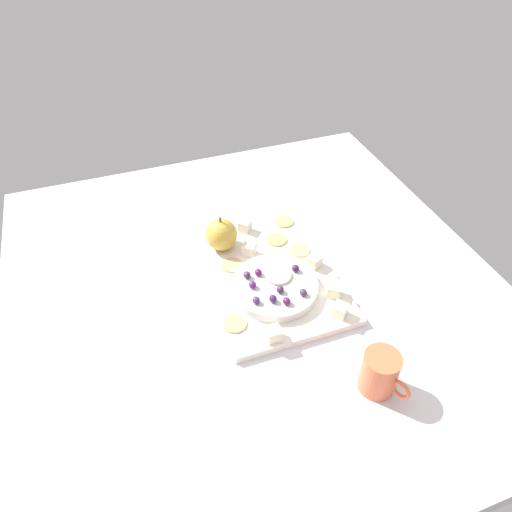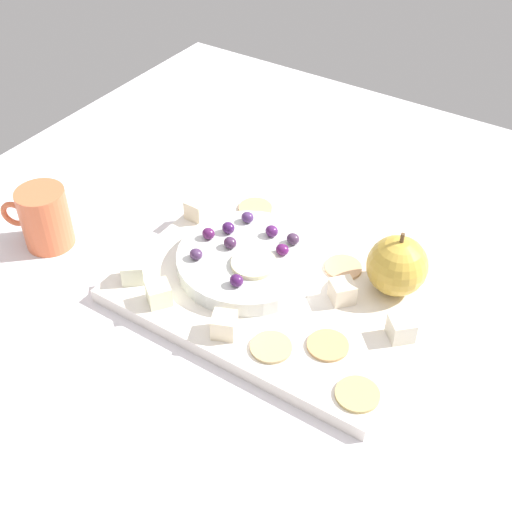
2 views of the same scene
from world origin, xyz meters
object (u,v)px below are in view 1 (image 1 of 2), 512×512
at_px(cheese_cube_1, 334,290).
at_px(cheese_cube_4, 315,261).
at_px(grape_3, 256,300).
at_px(cheese_cube_3, 249,249).
at_px(grape_8, 303,292).
at_px(apple_slice_0, 278,275).
at_px(cracker_1, 277,240).
at_px(cracker_4, 235,324).
at_px(cup, 380,373).
at_px(serving_dish, 275,287).
at_px(grape_7, 273,299).
at_px(platter, 269,278).
at_px(cheese_cube_2, 245,226).
at_px(cheese_cube_5, 340,310).
at_px(grape_0, 280,289).
at_px(cheese_cube_0, 273,334).
at_px(grape_4, 287,301).
at_px(cracker_3, 231,265).
at_px(apple_whole, 221,234).
at_px(cracker_2, 284,221).
at_px(grape_2, 295,268).
at_px(grape_6, 247,275).
at_px(grape_1, 258,272).
at_px(grape_5, 253,285).
at_px(cracker_0, 300,250).

relative_size(cheese_cube_1, cheese_cube_4, 1.00).
bearing_deg(grape_3, cheese_cube_3, 165.38).
distance_m(grape_8, apple_slice_0, 0.07).
bearing_deg(cracker_1, cracker_4, -39.23).
height_order(cracker_1, cup, cup).
height_order(serving_dish, grape_7, grape_7).
bearing_deg(grape_3, serving_dish, 124.35).
distance_m(platter, cracker_4, 0.16).
xyz_separation_m(cheese_cube_2, cracker_4, (0.28, -0.12, -0.01)).
height_order(cheese_cube_4, cheese_cube_5, same).
bearing_deg(cheese_cube_5, cracker_4, -103.03).
relative_size(cheese_cube_5, grape_0, 1.60).
relative_size(cheese_cube_0, grape_4, 1.60).
relative_size(cracker_3, cup, 0.51).
xyz_separation_m(cheese_cube_3, cheese_cube_5, (0.24, 0.11, 0.00)).
bearing_deg(cracker_3, apple_slice_0, 41.78).
height_order(platter, cheese_cube_0, cheese_cube_0).
bearing_deg(cheese_cube_3, cheese_cube_2, 168.10).
xyz_separation_m(apple_whole, cracker_2, (-0.04, 0.17, -0.04)).
relative_size(platter, cheese_cube_5, 13.76).
height_order(platter, grape_7, grape_7).
bearing_deg(grape_8, grape_2, 169.62).
xyz_separation_m(cheese_cube_3, grape_6, (0.09, -0.04, 0.02)).
xyz_separation_m(grape_1, grape_5, (0.03, -0.02, 0.00)).
xyz_separation_m(cracker_0, grape_4, (0.16, -0.10, 0.03)).
relative_size(cracker_3, apple_slice_0, 0.84).
bearing_deg(grape_1, cup, 20.78).
distance_m(grape_7, cup, 0.25).
distance_m(cracker_4, grape_8, 0.15).
relative_size(cheese_cube_3, apple_slice_0, 0.48).
distance_m(cracker_0, grape_3, 0.21).
bearing_deg(grape_1, apple_whole, -163.37).
height_order(grape_2, grape_6, same).
relative_size(grape_0, grape_1, 1.00).
distance_m(cheese_cube_3, grape_0, 0.16).
relative_size(grape_4, grape_7, 1.00).
height_order(cracker_2, cracker_4, same).
xyz_separation_m(grape_4, grape_5, (-0.07, -0.05, 0.00)).
relative_size(cracker_1, grape_1, 2.81).
height_order(serving_dish, cheese_cube_3, cheese_cube_3).
bearing_deg(grape_6, cracker_3, -168.43).
bearing_deg(apple_slice_0, apple_whole, -153.05).
bearing_deg(cracker_4, grape_3, 112.57).
bearing_deg(grape_7, grape_5, -153.35).
bearing_deg(grape_2, grape_5, -81.68).
xyz_separation_m(platter, cracker_2, (-0.17, 0.10, 0.01)).
height_order(platter, grape_4, grape_4).
bearing_deg(cracker_1, apple_whole, -99.64).
height_order(grape_7, grape_8, grape_7).
bearing_deg(cracker_0, cracker_3, -91.92).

